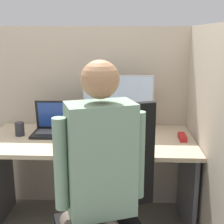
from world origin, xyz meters
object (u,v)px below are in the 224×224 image
object	(u,v)px
paper_box	(118,126)
office_chair	(110,205)
monitor	(118,99)
carrot_toy	(94,144)
person	(97,178)
pen_cup	(20,129)
laptop	(55,128)
stapler	(182,137)

from	to	relation	value
paper_box	office_chair	distance (m)	0.89
monitor	carrot_toy	xyz separation A→B (m)	(-0.15, -0.44, -0.23)
person	pen_cup	xyz separation A→B (m)	(-0.68, 0.82, -0.00)
laptop	pen_cup	bearing A→B (deg)	-168.25
paper_box	pen_cup	size ratio (longest dim) A/B	2.76
person	stapler	bearing A→B (deg)	54.25
paper_box	office_chair	xyz separation A→B (m)	(-0.02, -0.87, -0.21)
laptop	stapler	world-z (taller)	laptop
carrot_toy	stapler	bearing A→B (deg)	17.49
paper_box	carrot_toy	xyz separation A→B (m)	(-0.15, -0.44, -0.00)
carrot_toy	person	world-z (taller)	person
stapler	pen_cup	size ratio (longest dim) A/B	1.32
stapler	pen_cup	world-z (taller)	pen_cup
pen_cup	monitor	bearing A→B (deg)	14.84
monitor	office_chair	distance (m)	0.97
pen_cup	laptop	bearing A→B (deg)	11.75
carrot_toy	office_chair	xyz separation A→B (m)	(0.13, -0.43, -0.21)
laptop	pen_cup	size ratio (longest dim) A/B	3.27
stapler	carrot_toy	size ratio (longest dim) A/B	0.85
pen_cup	carrot_toy	bearing A→B (deg)	-22.07
pen_cup	paper_box	bearing A→B (deg)	14.64
laptop	pen_cup	distance (m)	0.27
carrot_toy	person	size ratio (longest dim) A/B	0.12
paper_box	carrot_toy	size ratio (longest dim) A/B	1.77
laptop	stapler	distance (m)	0.98
paper_box	stapler	xyz separation A→B (m)	(0.48, -0.24, -0.01)
monitor	office_chair	xyz separation A→B (m)	(-0.02, -0.87, -0.44)
office_chair	person	xyz separation A→B (m)	(-0.06, -0.15, 0.24)
laptop	office_chair	distance (m)	0.89
carrot_toy	pen_cup	distance (m)	0.65
monitor	laptop	xyz separation A→B (m)	(-0.49, -0.14, -0.21)
paper_box	carrot_toy	bearing A→B (deg)	-109.30
laptop	carrot_toy	size ratio (longest dim) A/B	2.10
person	pen_cup	size ratio (longest dim) A/B	13.40
stapler	office_chair	bearing A→B (deg)	-128.92
monitor	laptop	distance (m)	0.55
carrot_toy	office_chair	bearing A→B (deg)	-73.02
monitor	person	xyz separation A→B (m)	(-0.08, -1.02, -0.20)
stapler	office_chair	xyz separation A→B (m)	(-0.51, -0.63, -0.20)
stapler	pen_cup	bearing A→B (deg)	178.04
paper_box	pen_cup	world-z (taller)	pen_cup
monitor	carrot_toy	distance (m)	0.52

